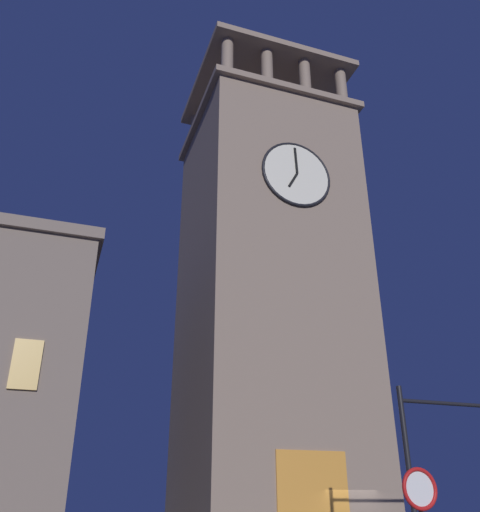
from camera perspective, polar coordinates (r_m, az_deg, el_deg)
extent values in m
cube|color=gray|center=(29.32, 3.13, -5.61)|extent=(8.61, 8.39, 23.39)
cube|color=gray|center=(35.10, 2.67, 13.03)|extent=(9.21, 8.99, 0.40)
cylinder|color=gray|center=(35.01, 10.80, 17.13)|extent=(0.70, 0.70, 2.86)
cylinder|color=gray|center=(34.08, 6.98, 18.22)|extent=(0.70, 0.70, 2.86)
cylinder|color=gray|center=(33.31, 2.91, 19.28)|extent=(0.70, 0.70, 2.86)
cylinder|color=gray|center=(32.71, -1.38, 20.28)|extent=(0.70, 0.70, 2.86)
cylinder|color=gray|center=(39.92, 5.74, 10.74)|extent=(0.70, 0.70, 2.86)
cylinder|color=gray|center=(39.11, 2.37, 11.48)|extent=(0.70, 0.70, 2.86)
cylinder|color=gray|center=(38.44, -1.14, 12.20)|extent=(0.70, 0.70, 2.86)
cylinder|color=gray|center=(37.91, -4.79, 12.90)|extent=(0.70, 0.70, 2.86)
cube|color=gray|center=(37.19, 2.57, 16.99)|extent=(9.21, 8.99, 0.40)
cylinder|color=black|center=(38.37, 2.51, 18.90)|extent=(0.12, 0.12, 3.06)
cylinder|color=silver|center=(28.53, 6.07, 8.71)|extent=(3.78, 0.12, 3.78)
torus|color=black|center=(28.52, 6.09, 8.73)|extent=(3.94, 0.16, 3.94)
cube|color=black|center=(28.12, 5.72, 8.14)|extent=(0.61, 0.06, 0.97)
cube|color=black|center=(28.90, 6.02, 10.15)|extent=(0.18, 0.06, 1.61)
cube|color=orange|center=(23.88, 7.81, -24.75)|extent=(3.20, 0.24, 4.00)
cube|color=#E0B259|center=(20.86, -21.96, -10.70)|extent=(1.00, 0.12, 1.80)
cylinder|color=black|center=(17.20, 17.78, -21.78)|extent=(0.16, 0.16, 5.26)
cylinder|color=black|center=(18.53, 21.60, -14.51)|extent=(3.65, 0.12, 0.12)
cylinder|color=white|center=(11.66, 18.66, -22.57)|extent=(0.70, 0.04, 0.70)
torus|color=red|center=(11.64, 18.72, -22.56)|extent=(0.78, 0.08, 0.78)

